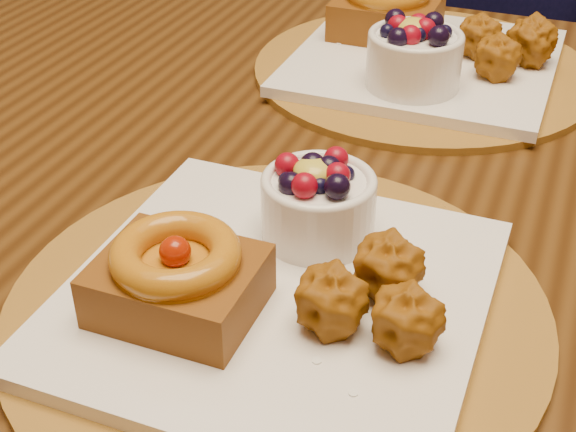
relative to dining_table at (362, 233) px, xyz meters
The scene contains 3 objects.
dining_table is the anchor object (origin of this frame).
place_setting_near 0.24m from the dining_table, 90.64° to the right, with size 0.38×0.38×0.08m.
place_setting_far 0.24m from the dining_table, 90.92° to the left, with size 0.38×0.38×0.09m.
Camera 1 is at (0.10, -0.69, 1.12)m, focal length 50.00 mm.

